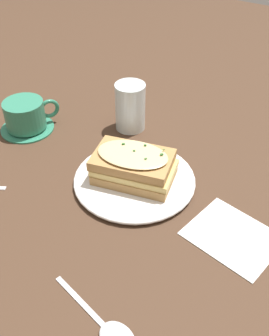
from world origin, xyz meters
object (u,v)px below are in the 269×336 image
(sandwich, at_px, (134,166))
(spoon, at_px, (113,334))
(water_glass, at_px, (130,107))
(napkin, at_px, (233,236))
(teacup_with_saucer, at_px, (26,116))
(dinner_plate, at_px, (134,180))

(sandwich, distance_m, spoon, 0.32)
(water_glass, relative_size, napkin, 0.76)
(napkin, bearing_deg, water_glass, -29.05)
(teacup_with_saucer, relative_size, napkin, 0.92)
(dinner_plate, distance_m, spoon, 0.31)
(spoon, bearing_deg, dinner_plate, -139.53)
(sandwich, height_order, spoon, sandwich)
(teacup_with_saucer, bearing_deg, water_glass, -24.54)
(water_glass, bearing_deg, sandwich, 125.54)
(water_glass, bearing_deg, teacup_with_saucer, 34.85)
(teacup_with_saucer, xyz_separation_m, spoon, (-0.46, 0.30, -0.03))
(spoon, bearing_deg, water_glass, -136.36)
(sandwich, height_order, napkin, sandwich)
(dinner_plate, relative_size, spoon, 1.43)
(spoon, bearing_deg, sandwich, -139.22)
(spoon, height_order, napkin, spoon)
(sandwich, xyz_separation_m, napkin, (-0.22, 0.03, -0.04))
(spoon, bearing_deg, napkin, 177.31)
(sandwich, bearing_deg, napkin, 173.22)
(dinner_plate, xyz_separation_m, spoon, (-0.15, 0.28, -0.00))
(teacup_with_saucer, bearing_deg, dinner_plate, -63.51)
(spoon, relative_size, napkin, 1.14)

